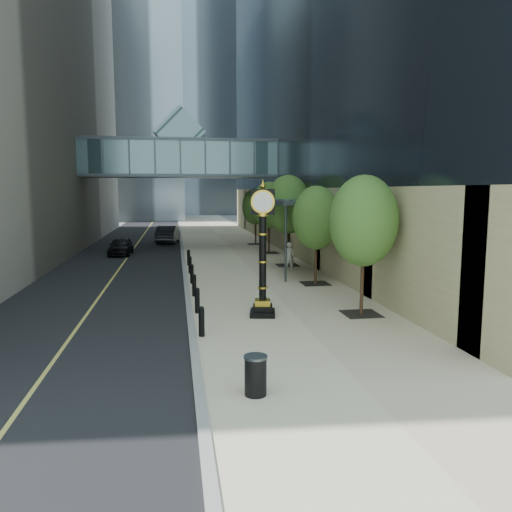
# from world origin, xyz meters

# --- Properties ---
(ground) EXTENTS (320.00, 320.00, 0.00)m
(ground) POSITION_xyz_m (0.00, 0.00, 0.00)
(ground) COLOR gray
(ground) RESTS_ON ground
(road) EXTENTS (8.00, 180.00, 0.02)m
(road) POSITION_xyz_m (-7.00, 40.00, 0.01)
(road) COLOR black
(road) RESTS_ON ground
(sidewalk) EXTENTS (8.00, 180.00, 0.06)m
(sidewalk) POSITION_xyz_m (1.00, 40.00, 0.03)
(sidewalk) COLOR beige
(sidewalk) RESTS_ON ground
(curb) EXTENTS (0.25, 180.00, 0.07)m
(curb) POSITION_xyz_m (-3.00, 40.00, 0.04)
(curb) COLOR gray
(curb) RESTS_ON ground
(distant_tower_c) EXTENTS (22.00, 22.00, 65.00)m
(distant_tower_c) POSITION_xyz_m (-6.00, 120.00, 32.50)
(distant_tower_c) COLOR #98ACC0
(distant_tower_c) RESTS_ON ground
(skywalk) EXTENTS (17.00, 4.20, 5.80)m
(skywalk) POSITION_xyz_m (-3.00, 28.00, 7.71)
(skywalk) COLOR slate
(skywalk) RESTS_ON ground
(entrance_canopy) EXTENTS (3.00, 8.00, 4.38)m
(entrance_canopy) POSITION_xyz_m (3.48, 14.00, 4.19)
(entrance_canopy) COLOR #383F44
(entrance_canopy) RESTS_ON ground
(bollard_row) EXTENTS (0.20, 16.20, 0.90)m
(bollard_row) POSITION_xyz_m (-2.70, 9.00, 0.51)
(bollard_row) COLOR black
(bollard_row) RESTS_ON sidewalk
(street_trees) EXTENTS (2.81, 28.53, 5.78)m
(street_trees) POSITION_xyz_m (3.60, 15.78, 3.69)
(street_trees) COLOR black
(street_trees) RESTS_ON sidewalk
(street_clock) EXTENTS (1.11, 1.11, 5.06)m
(street_clock) POSITION_xyz_m (-0.24, 3.36, 2.25)
(street_clock) COLOR black
(street_clock) RESTS_ON sidewalk
(trash_bin) EXTENTS (0.54, 0.54, 0.90)m
(trash_bin) POSITION_xyz_m (-1.70, -4.00, 0.51)
(trash_bin) COLOR black
(trash_bin) RESTS_ON sidewalk
(pedestrian) EXTENTS (0.70, 0.52, 1.76)m
(pedestrian) POSITION_xyz_m (3.13, 13.55, 0.94)
(pedestrian) COLOR #B5B1A6
(pedestrian) RESTS_ON sidewalk
(car_near) EXTENTS (1.75, 4.00, 1.34)m
(car_near) POSITION_xyz_m (-7.61, 23.41, 0.69)
(car_near) COLOR black
(car_near) RESTS_ON road
(car_far) EXTENTS (2.29, 5.02, 1.60)m
(car_far) POSITION_xyz_m (-4.20, 31.80, 0.82)
(car_far) COLOR black
(car_far) RESTS_ON road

